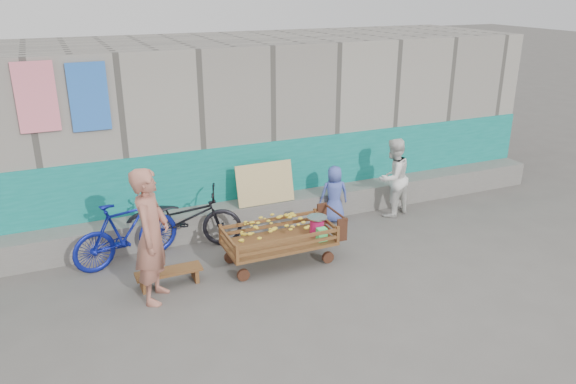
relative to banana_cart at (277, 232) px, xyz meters
name	(u,v)px	position (x,y,z in m)	size (l,w,h in m)	color
ground	(305,291)	(0.03, -0.91, -0.51)	(80.00, 80.00, 0.00)	#57544F
building_wall	(214,123)	(0.03, 3.14, 0.96)	(12.00, 3.50, 3.00)	gray
banana_cart	(277,232)	(0.00, 0.00, 0.00)	(1.77, 0.81, 0.75)	brown
bench	(169,274)	(-1.62, 0.01, -0.34)	(0.91, 0.27, 0.23)	brown
vendor_man	(152,236)	(-1.85, -0.27, 0.40)	(0.67, 0.44, 1.83)	#A96754
woman	(393,178)	(2.62, 0.91, 0.20)	(0.69, 0.54, 1.42)	white
child	(334,194)	(1.53, 1.07, 0.00)	(0.50, 0.32, 1.01)	#495CB8
bicycle_dark	(183,218)	(-1.13, 1.14, -0.03)	(0.64, 1.83, 0.96)	black
bicycle_blue	(126,232)	(-2.03, 0.94, -0.01)	(0.47, 1.65, 0.99)	#111C94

